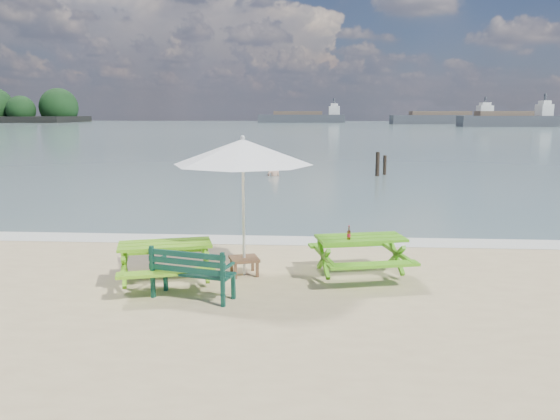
# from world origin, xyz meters

# --- Properties ---
(sea) EXTENTS (300.00, 300.00, 0.00)m
(sea) POSITION_xyz_m (0.00, 85.00, 0.00)
(sea) COLOR slate
(sea) RESTS_ON ground
(foam_strip) EXTENTS (22.00, 0.90, 0.01)m
(foam_strip) POSITION_xyz_m (0.00, 4.60, 0.01)
(foam_strip) COLOR silver
(foam_strip) RESTS_ON ground
(picnic_table_left) EXTENTS (1.94, 2.06, 0.73)m
(picnic_table_left) POSITION_xyz_m (-1.25, 1.27, 0.35)
(picnic_table_left) COLOR #65AB19
(picnic_table_left) RESTS_ON ground
(picnic_table_right) EXTENTS (1.87, 2.00, 0.73)m
(picnic_table_right) POSITION_xyz_m (2.06, 1.96, 0.35)
(picnic_table_right) COLOR #4EA018
(picnic_table_right) RESTS_ON ground
(park_bench) EXTENTS (1.37, 0.77, 0.80)m
(park_bench) POSITION_xyz_m (-0.64, 0.64, 0.25)
(park_bench) COLOR #0D382C
(park_bench) RESTS_ON ground
(side_table) EXTENTS (0.62, 0.62, 0.32)m
(side_table) POSITION_xyz_m (-0.01, 1.94, 0.17)
(side_table) COLOR brown
(side_table) RESTS_ON ground
(patio_umbrella) EXTENTS (3.11, 3.11, 2.43)m
(patio_umbrella) POSITION_xyz_m (-0.01, 1.94, 2.21)
(patio_umbrella) COLOR silver
(patio_umbrella) RESTS_ON ground
(beer_bottle) EXTENTS (0.06, 0.06, 0.24)m
(beer_bottle) POSITION_xyz_m (1.83, 1.74, 0.81)
(beer_bottle) COLOR #8C4514
(beer_bottle) RESTS_ON picnic_table_right
(swimmer) EXTENTS (0.75, 0.63, 1.75)m
(swimmer) POSITION_xyz_m (-0.68, 17.25, -0.21)
(swimmer) COLOR tan
(swimmer) RESTS_ON ground
(mooring_pilings) EXTENTS (0.57, 0.77, 1.30)m
(mooring_pilings) POSITION_xyz_m (4.18, 17.71, 0.41)
(mooring_pilings) COLOR black
(mooring_pilings) RESTS_ON ground
(cargo_ships) EXTENTS (129.69, 41.89, 4.40)m
(cargo_ships) POSITION_xyz_m (55.41, 124.17, 1.18)
(cargo_ships) COLOR #373B41
(cargo_ships) RESTS_ON ground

